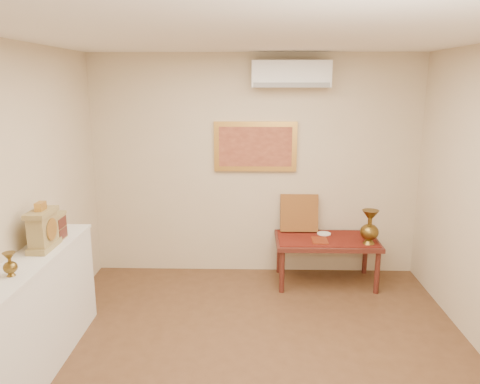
{
  "coord_description": "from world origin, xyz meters",
  "views": [
    {
      "loc": [
        -0.04,
        -3.4,
        2.36
      ],
      "look_at": [
        -0.16,
        1.15,
        1.29
      ],
      "focal_mm": 35.0,
      "sensor_mm": 36.0,
      "label": 1
    }
  ],
  "objects_px": {
    "brass_urn_tall": "(370,223)",
    "low_table": "(326,244)",
    "display_ledge": "(31,319)",
    "wooden_chest": "(54,226)",
    "mantel_clock": "(43,229)"
  },
  "relations": [
    {
      "from": "mantel_clock",
      "to": "low_table",
      "type": "xyz_separation_m",
      "value": [
        2.65,
        1.57,
        -0.67
      ]
    },
    {
      "from": "mantel_clock",
      "to": "low_table",
      "type": "bearing_deg",
      "value": 30.76
    },
    {
      "from": "brass_urn_tall",
      "to": "low_table",
      "type": "bearing_deg",
      "value": 159.27
    },
    {
      "from": "brass_urn_tall",
      "to": "display_ledge",
      "type": "distance_m",
      "value": 3.58
    },
    {
      "from": "display_ledge",
      "to": "wooden_chest",
      "type": "xyz_separation_m",
      "value": [
        0.02,
        0.55,
        0.61
      ]
    },
    {
      "from": "brass_urn_tall",
      "to": "mantel_clock",
      "type": "bearing_deg",
      "value": -155.63
    },
    {
      "from": "mantel_clock",
      "to": "wooden_chest",
      "type": "relative_size",
      "value": 1.68
    },
    {
      "from": "display_ledge",
      "to": "brass_urn_tall",
      "type": "bearing_deg",
      "value": 28.65
    },
    {
      "from": "mantel_clock",
      "to": "low_table",
      "type": "height_order",
      "value": "mantel_clock"
    },
    {
      "from": "wooden_chest",
      "to": "low_table",
      "type": "height_order",
      "value": "wooden_chest"
    },
    {
      "from": "display_ledge",
      "to": "wooden_chest",
      "type": "bearing_deg",
      "value": 87.82
    },
    {
      "from": "low_table",
      "to": "mantel_clock",
      "type": "bearing_deg",
      "value": -149.24
    },
    {
      "from": "display_ledge",
      "to": "mantel_clock",
      "type": "distance_m",
      "value": 0.73
    },
    {
      "from": "low_table",
      "to": "brass_urn_tall",
      "type": "bearing_deg",
      "value": -20.73
    },
    {
      "from": "brass_urn_tall",
      "to": "display_ledge",
      "type": "xyz_separation_m",
      "value": [
        -3.13,
        -1.71,
        -0.31
      ]
    }
  ]
}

